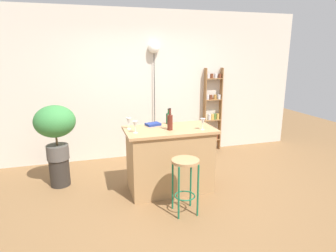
% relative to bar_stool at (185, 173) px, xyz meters
% --- Properties ---
extents(ground, '(12.00, 12.00, 0.00)m').
position_rel_bar_stool_xyz_m(ground, '(0.01, 0.40, -0.54)').
color(ground, brown).
extents(back_wall, '(6.40, 0.10, 2.80)m').
position_rel_bar_stool_xyz_m(back_wall, '(0.01, 2.35, 0.86)').
color(back_wall, beige).
rests_on(back_wall, ground).
extents(kitchen_counter, '(1.30, 0.71, 0.95)m').
position_rel_bar_stool_xyz_m(kitchen_counter, '(0.01, 0.70, -0.06)').
color(kitchen_counter, '#A87F51').
rests_on(kitchen_counter, ground).
extents(bar_stool, '(0.35, 0.35, 0.72)m').
position_rel_bar_stool_xyz_m(bar_stool, '(0.00, 0.00, 0.00)').
color(bar_stool, '#196642').
rests_on(bar_stool, ground).
extents(spice_shelf, '(0.38, 0.12, 1.72)m').
position_rel_bar_stool_xyz_m(spice_shelf, '(1.39, 2.22, 0.33)').
color(spice_shelf, olive).
rests_on(spice_shelf, ground).
extents(plant_stool, '(0.30, 0.30, 0.43)m').
position_rel_bar_stool_xyz_m(plant_stool, '(-1.59, 1.30, -0.32)').
color(plant_stool, '#2D2823').
rests_on(plant_stool, ground).
extents(potted_plant, '(0.60, 0.54, 0.83)m').
position_rel_bar_stool_xyz_m(potted_plant, '(-1.59, 1.30, 0.42)').
color(potted_plant, '#514C47').
rests_on(potted_plant, plant_stool).
extents(bottle_soda_blue, '(0.08, 0.08, 0.31)m').
position_rel_bar_stool_xyz_m(bottle_soda_blue, '(-0.01, 0.62, 0.53)').
color(bottle_soda_blue, '#5B2319').
rests_on(bottle_soda_blue, kitchen_counter).
extents(bottle_vinegar, '(0.08, 0.08, 0.24)m').
position_rel_bar_stool_xyz_m(bottle_vinegar, '(0.07, 0.98, 0.50)').
color(bottle_vinegar, '#194C23').
rests_on(bottle_vinegar, kitchen_counter).
extents(wine_glass_left, '(0.07, 0.07, 0.16)m').
position_rel_bar_stool_xyz_m(wine_glass_left, '(-0.51, 0.61, 0.52)').
color(wine_glass_left, silver).
rests_on(wine_glass_left, kitchen_counter).
extents(wine_glass_center, '(0.07, 0.07, 0.16)m').
position_rel_bar_stool_xyz_m(wine_glass_center, '(-0.56, 0.84, 0.52)').
color(wine_glass_center, silver).
rests_on(wine_glass_center, kitchen_counter).
extents(wine_glass_right, '(0.07, 0.07, 0.16)m').
position_rel_bar_stool_xyz_m(wine_glass_right, '(0.44, 0.50, 0.52)').
color(wine_glass_right, silver).
rests_on(wine_glass_right, kitchen_counter).
extents(cookbook, '(0.24, 0.20, 0.03)m').
position_rel_bar_stool_xyz_m(cookbook, '(-0.18, 0.95, 0.43)').
color(cookbook, navy).
rests_on(cookbook, kitchen_counter).
extents(pendant_globe_light, '(0.22, 0.22, 2.21)m').
position_rel_bar_stool_xyz_m(pendant_globe_light, '(0.16, 2.24, 1.53)').
color(pendant_globe_light, black).
rests_on(pendant_globe_light, ground).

